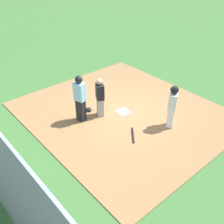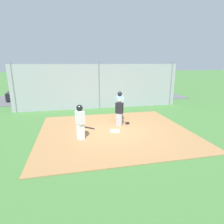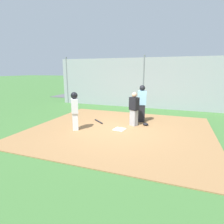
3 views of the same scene
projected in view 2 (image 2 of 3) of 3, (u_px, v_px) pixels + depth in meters
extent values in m
plane|color=#3D6B33|center=(115.00, 132.00, 9.13)|extent=(140.00, 140.00, 0.00)
cube|color=olive|center=(115.00, 131.00, 9.13)|extent=(7.20, 6.40, 0.03)
cube|color=white|center=(115.00, 131.00, 9.12)|extent=(0.49, 0.49, 0.02)
cube|color=#9E9EA3|center=(119.00, 119.00, 9.83)|extent=(0.37, 0.33, 0.70)
cube|color=black|center=(119.00, 108.00, 9.67)|extent=(0.46, 0.41, 0.55)
sphere|color=tan|center=(119.00, 101.00, 9.58)|extent=(0.22, 0.22, 0.22)
cube|color=black|center=(120.00, 115.00, 10.53)|extent=(0.34, 0.29, 0.82)
cube|color=#8CC1E0|center=(120.00, 102.00, 10.34)|extent=(0.43, 0.34, 0.65)
sphere|color=black|center=(120.00, 94.00, 10.22)|extent=(0.26, 0.26, 0.26)
cube|color=silver|center=(81.00, 131.00, 8.09)|extent=(0.34, 0.37, 0.71)
cube|color=silver|center=(80.00, 117.00, 7.92)|extent=(0.42, 0.46, 0.56)
sphere|color=tan|center=(80.00, 108.00, 7.82)|extent=(0.22, 0.22, 0.22)
sphere|color=black|center=(80.00, 108.00, 7.82)|extent=(0.27, 0.27, 0.27)
cylinder|color=black|center=(88.00, 127.00, 9.54)|extent=(0.63, 0.56, 0.06)
ellipsoid|color=black|center=(127.00, 123.00, 10.17)|extent=(0.24, 0.20, 0.12)
cube|color=#93999E|center=(99.00, 87.00, 13.47)|extent=(12.00, 0.05, 3.20)
cylinder|color=slate|center=(171.00, 84.00, 14.63)|extent=(0.10, 0.10, 3.35)
cylinder|color=slate|center=(99.00, 86.00, 13.45)|extent=(0.10, 0.10, 3.35)
cylinder|color=slate|center=(14.00, 88.00, 12.26)|extent=(0.10, 0.10, 3.35)
cube|color=#515156|center=(92.00, 97.00, 18.23)|extent=(18.00, 5.20, 0.04)
cube|color=#B2B2B7|center=(94.00, 92.00, 18.78)|extent=(4.26, 1.86, 0.64)
cube|color=#97979C|center=(92.00, 86.00, 18.59)|extent=(2.37, 1.65, 0.56)
cylinder|color=black|center=(105.00, 91.00, 19.94)|extent=(0.61, 0.20, 0.60)
cylinder|color=black|center=(109.00, 94.00, 18.35)|extent=(0.61, 0.20, 0.60)
cylinder|color=black|center=(80.00, 92.00, 19.27)|extent=(0.61, 0.20, 0.60)
cylinder|color=black|center=(81.00, 95.00, 17.68)|extent=(0.61, 0.20, 0.60)
cube|color=#235B38|center=(62.00, 94.00, 17.69)|extent=(4.27, 1.88, 0.64)
cube|color=#1E4E2F|center=(60.00, 87.00, 17.51)|extent=(2.38, 1.66, 0.56)
cylinder|color=black|center=(76.00, 93.00, 18.75)|extent=(0.61, 0.21, 0.60)
cylinder|color=black|center=(76.00, 96.00, 17.13)|extent=(0.61, 0.21, 0.60)
cylinder|color=black|center=(48.00, 94.00, 18.30)|extent=(0.61, 0.21, 0.60)
cylinder|color=black|center=(45.00, 97.00, 16.68)|extent=(0.61, 0.21, 0.60)
cube|color=black|center=(33.00, 95.00, 16.99)|extent=(4.40, 2.28, 0.64)
cube|color=black|center=(34.00, 88.00, 16.89)|extent=(2.51, 1.88, 0.56)
cylinder|color=black|center=(15.00, 99.00, 15.79)|extent=(0.62, 0.26, 0.60)
cylinder|color=black|center=(17.00, 95.00, 17.33)|extent=(0.62, 0.26, 0.60)
cylinder|color=black|center=(49.00, 97.00, 16.71)|extent=(0.62, 0.26, 0.60)
cylinder|color=black|center=(48.00, 94.00, 18.25)|extent=(0.62, 0.26, 0.60)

